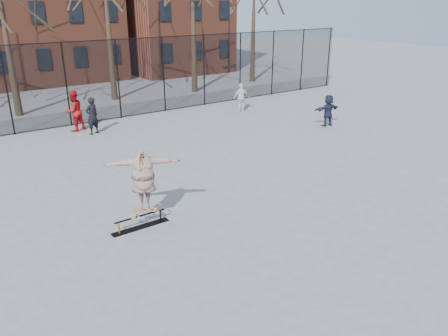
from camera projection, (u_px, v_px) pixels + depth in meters
ground at (266, 219)px, 12.32m from camera, size 100.00×100.00×0.00m
skate_rail at (140, 223)px, 11.84m from camera, size 1.64×0.25×0.36m
skateboard at (146, 212)px, 11.84m from camera, size 0.79×0.19×0.09m
skater at (144, 183)px, 11.53m from camera, size 2.05×1.31×1.63m
bystander_black at (92, 116)px, 19.83m from camera, size 0.72×0.58×1.70m
bystander_red at (74, 111)px, 20.29m from camera, size 1.11×0.99×1.90m
bystander_white at (241, 98)px, 23.84m from camera, size 0.98×0.59×1.56m
bystander_navy at (328, 110)px, 21.17m from camera, size 1.47×0.63×1.53m
fence at (95, 81)px, 21.45m from camera, size 34.03×0.07×4.00m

